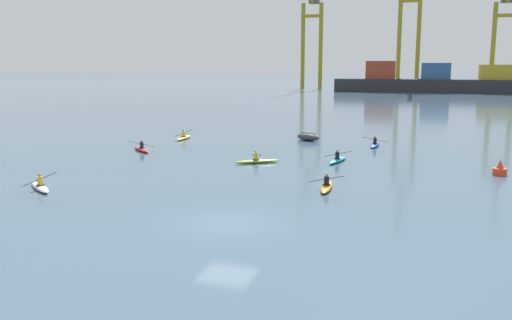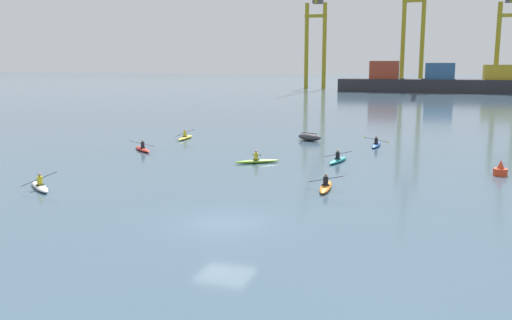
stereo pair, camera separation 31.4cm
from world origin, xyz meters
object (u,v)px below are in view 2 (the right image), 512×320
gantry_crane_west (315,29)px  kayak_yellow (185,137)px  capsized_dinghy (310,137)px  kayak_red (142,149)px  kayak_white (40,186)px  container_barge (438,82)px  gantry_crane_west_mid (413,20)px  kayak_blue (376,145)px  kayak_orange (326,186)px  kayak_teal (338,160)px  kayak_lime (257,161)px  channel_buoy (500,170)px  gantry_crane_east_mid (510,29)px

gantry_crane_west → kayak_yellow: gantry_crane_west is taller
capsized_dinghy → kayak_red: size_ratio=0.97×
kayak_red → gantry_crane_west: bearing=95.8°
gantry_crane_west → kayak_white: (14.19, -139.11, -17.39)m
container_barge → gantry_crane_west_mid: bearing=119.3°
kayak_blue → kayak_orange: bearing=-93.0°
kayak_teal → kayak_lime: size_ratio=1.10×
container_barge → kayak_orange: bearing=-92.7°
gantry_crane_west → kayak_blue: 121.06m
container_barge → channel_buoy: 113.88m
kayak_yellow → kayak_orange: 24.53m
gantry_crane_east_mid → capsized_dinghy: size_ratio=12.52×
gantry_crane_east_mid → kayak_red: size_ratio=12.19×
kayak_yellow → kayak_orange: size_ratio=1.00×
kayak_lime → kayak_blue: size_ratio=0.92×
kayak_red → channel_buoy: bearing=-3.8°
gantry_crane_west → kayak_orange: bearing=-77.3°
gantry_crane_east_mid → capsized_dinghy: bearing=-104.4°
container_barge → kayak_blue: size_ratio=15.06×
gantry_crane_west → kayak_orange: gantry_crane_west is taller
capsized_dinghy → channel_buoy: 19.96m
capsized_dinghy → kayak_yellow: 12.10m
capsized_dinghy → kayak_yellow: (-11.79, -2.69, -0.18)m
gantry_crane_east_mid → kayak_red: 128.88m
capsized_dinghy → container_barge: bearing=83.7°
gantry_crane_west_mid → kayak_blue: bearing=-88.6°
kayak_yellow → kayak_red: bearing=-91.3°
kayak_lime → channel_buoy: bearing=2.4°
kayak_yellow → capsized_dinghy: bearing=12.8°
kayak_teal → kayak_blue: 9.13m
gantry_crane_west → kayak_blue: gantry_crane_west is taller
container_barge → kayak_orange: container_barge is taller
container_barge → gantry_crane_east_mid: 23.93m
gantry_crane_east_mid → channel_buoy: (-12.81, -123.10, -16.06)m
kayak_yellow → gantry_crane_west_mid: bearing=82.6°
container_barge → kayak_lime: size_ratio=16.36×
kayak_yellow → kayak_blue: size_ratio=1.00×
kayak_red → gantry_crane_east_mid: bearing=71.6°
gantry_crane_west_mid → capsized_dinghy: 116.59m
kayak_white → kayak_yellow: kayak_yellow is taller
capsized_dinghy → kayak_teal: size_ratio=0.82×
capsized_dinghy → kayak_blue: bearing=-16.0°
kayak_blue → gantry_crane_west_mid: bearing=91.4°
kayak_orange → kayak_blue: size_ratio=1.00×
kayak_orange → kayak_red: size_ratio=1.19×
capsized_dinghy → kayak_lime: kayak_lime is taller
gantry_crane_east_mid → kayak_orange: 133.71m
gantry_crane_west → kayak_yellow: 118.53m
gantry_crane_west_mid → kayak_blue: (2.92, -116.77, -19.55)m
container_barge → kayak_red: (-23.15, -111.95, -2.56)m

